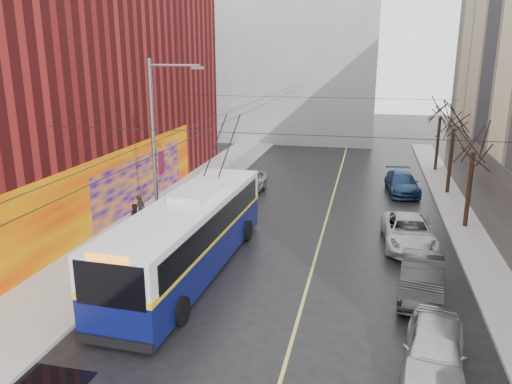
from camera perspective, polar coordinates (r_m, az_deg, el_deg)
sidewalk_left at (r=27.84m, az=-12.60°, el=-4.00°), size 4.00×60.00×0.15m
sidewalk_right at (r=25.88m, az=24.15°, el=-6.54°), size 2.00×60.00×0.15m
lane_line at (r=27.29m, az=7.71°, el=-4.31°), size 0.12×50.00×0.01m
building_left at (r=32.30m, az=-24.93°, el=10.20°), size 12.11×36.00×14.00m
building_far at (r=57.40m, az=3.33°, el=15.32°), size 20.50×12.10×18.00m
streetlight_pole at (r=24.09m, az=-11.25°, el=4.82°), size 2.65×0.60×9.00m
catenary_wires at (r=27.24m, az=-0.25°, el=9.30°), size 18.00×60.00×0.22m
tree_near at (r=28.45m, az=23.76°, el=5.68°), size 3.20×3.20×6.40m
tree_mid at (r=35.25m, az=21.79°, el=8.01°), size 3.20×3.20×6.68m
tree_far at (r=42.16m, az=20.40°, el=9.05°), size 3.20×3.20×6.57m
pigeons_flying at (r=23.17m, az=-0.35°, el=12.56°), size 2.87×1.39×1.83m
trolleybus at (r=21.65m, az=-7.66°, el=-4.85°), size 3.40×13.09×6.15m
parked_car_a at (r=16.39m, az=19.72°, el=-16.53°), size 2.36×4.58×1.49m
parked_car_b at (r=20.78m, az=18.39°, el=-9.29°), size 2.04×4.73×1.51m
parked_car_c at (r=25.78m, az=17.06°, el=-4.38°), size 2.65×5.32×1.45m
parked_car_d at (r=35.43m, az=16.36°, el=1.00°), size 2.42×4.98×1.40m
following_car at (r=34.01m, az=-0.83°, el=1.16°), size 1.99×4.53×1.52m
pedestrian_a at (r=27.62m, az=-13.03°, el=-2.08°), size 0.47×0.68×1.77m
pedestrian_b at (r=26.65m, az=-13.51°, el=-2.97°), size 0.96×0.98×1.59m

